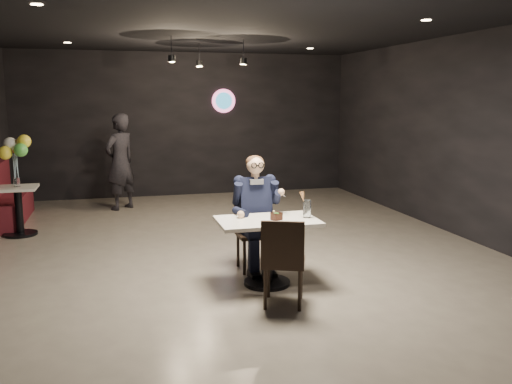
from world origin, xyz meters
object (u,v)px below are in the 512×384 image
object	(u,v)px
chair_far	(255,233)
main_table	(267,252)
passerby	(120,162)
booth_bench	(9,193)
balloon_vase	(17,182)
side_table	(19,212)
chair_near	(284,260)
seated_man	(255,212)
sundae_glass	(307,209)

from	to	relation	value
chair_far	main_table	bearing A→B (deg)	-90.00
passerby	booth_bench	bearing A→B (deg)	-22.47
booth_bench	balloon_vase	size ratio (longest dim) A/B	13.85
chair_far	side_table	distance (m)	3.95
chair_far	booth_bench	distance (m)	4.86
chair_near	booth_bench	distance (m)	5.75
seated_man	booth_bench	size ratio (longest dim) A/B	0.73
main_table	passerby	distance (m)	4.96
chair_far	chair_near	xyz separation A→B (m)	(0.00, -1.16, 0.00)
balloon_vase	seated_man	bearing A→B (deg)	-39.75
chair_near	seated_man	xyz separation A→B (m)	(-0.00, 1.16, 0.26)
main_table	side_table	distance (m)	4.33
booth_bench	passerby	distance (m)	1.98
chair_far	passerby	xyz separation A→B (m)	(-1.50, 4.15, 0.43)
main_table	passerby	bearing A→B (deg)	107.71
sundae_glass	side_table	size ratio (longest dim) A/B	0.28
booth_bench	side_table	xyz separation A→B (m)	(0.30, -1.00, -0.14)
main_table	chair_near	size ratio (longest dim) A/B	1.20
chair_near	main_table	bearing A→B (deg)	111.44
sundae_glass	booth_bench	distance (m)	5.60
chair_near	side_table	world-z (taller)	chair_near
main_table	balloon_vase	size ratio (longest dim) A/B	7.75
side_table	balloon_vase	bearing A→B (deg)	0.00
chair_near	booth_bench	xyz separation A→B (m)	(-3.34, 4.68, 0.03)
passerby	chair_near	bearing A→B (deg)	64.58
chair_far	sundae_glass	size ratio (longest dim) A/B	4.61
sundae_glass	passerby	size ratio (longest dim) A/B	0.11
chair_far	balloon_vase	xyz separation A→B (m)	(-3.04, 2.53, 0.36)
sundae_glass	main_table	bearing A→B (deg)	177.02
side_table	chair_near	bearing A→B (deg)	-50.48
booth_bench	balloon_vase	distance (m)	1.09
chair_near	passerby	bearing A→B (deg)	127.24
chair_near	balloon_vase	world-z (taller)	chair_near
side_table	passerby	distance (m)	2.30
chair_near	seated_man	world-z (taller)	seated_man
balloon_vase	passerby	bearing A→B (deg)	46.55
main_table	seated_man	size ratio (longest dim) A/B	0.76
balloon_vase	side_table	bearing A→B (deg)	0.00
chair_far	passerby	size ratio (longest dim) A/B	0.52
chair_near	passerby	world-z (taller)	passerby
seated_man	chair_far	bearing A→B (deg)	0.00
main_table	chair_far	size ratio (longest dim) A/B	1.20
chair_far	booth_bench	world-z (taller)	booth_bench
chair_near	side_table	xyz separation A→B (m)	(-3.04, 3.68, -0.11)
seated_man	balloon_vase	size ratio (longest dim) A/B	10.14
main_table	passerby	xyz separation A→B (m)	(-1.50, 4.70, 0.52)
chair_far	balloon_vase	world-z (taller)	chair_far
seated_man	passerby	world-z (taller)	passerby
booth_bench	seated_man	bearing A→B (deg)	-46.57
seated_man	booth_bench	world-z (taller)	seated_man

